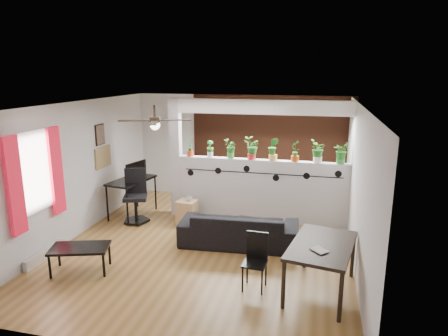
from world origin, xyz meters
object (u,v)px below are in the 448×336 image
sofa (239,229)px  coffee_table (80,249)px  potted_plant_4 (273,148)px  cup (189,199)px  potted_plant_0 (190,146)px  potted_plant_2 (231,148)px  dining_table (322,249)px  ceiling_fan (155,122)px  potted_plant_1 (210,148)px  potted_plant_3 (252,148)px  potted_plant_5 (295,150)px  office_chair (136,199)px  folding_chair (256,255)px  cube_shelf (187,212)px  potted_plant_6 (318,150)px  computer_desk (132,183)px  potted_plant_7 (341,152)px

sofa → coffee_table: bearing=31.5°
potted_plant_4 → cup: 2.06m
potted_plant_0 → potted_plant_4: bearing=0.0°
potted_plant_2 → dining_table: bearing=-53.8°
potted_plant_0 → dining_table: potted_plant_0 is taller
ceiling_fan → coffee_table: bearing=-128.4°
coffee_table → potted_plant_1: bearing=65.0°
potted_plant_0 → potted_plant_3: (1.35, 0.00, 0.03)m
potted_plant_5 → dining_table: 2.86m
potted_plant_4 → coffee_table: bearing=-132.9°
sofa → office_chair: size_ratio=1.84×
potted_plant_4 → folding_chair: (0.10, -2.73, -1.10)m
cube_shelf → sofa: bearing=-27.6°
potted_plant_1 → sofa: potted_plant_1 is taller
ceiling_fan → office_chair: ceiling_fan is taller
potted_plant_3 → sofa: 1.84m
potted_plant_5 → dining_table: (0.58, -2.65, -0.92)m
ceiling_fan → coffee_table: size_ratio=1.18×
potted_plant_2 → potted_plant_6: (1.81, 0.00, 0.03)m
dining_table → cup: bearing=141.5°
potted_plant_1 → office_chair: 1.93m
office_chair → coffee_table: office_chair is taller
potted_plant_2 → dining_table: size_ratio=0.27×
potted_plant_4 → potted_plant_5: potted_plant_4 is taller
cube_shelf → dining_table: dining_table is taller
potted_plant_3 → coffee_table: (-2.27, -2.93, -1.22)m
potted_plant_4 → sofa: size_ratio=0.23×
coffee_table → potted_plant_5: bearing=42.7°
potted_plant_5 → folding_chair: potted_plant_5 is taller
cup → computer_desk: bearing=174.0°
potted_plant_4 → potted_plant_6: 0.90m
potted_plant_3 → potted_plant_5: potted_plant_3 is taller
potted_plant_2 → potted_plant_6: size_ratio=0.86×
cup → potted_plant_2: bearing=31.6°
potted_plant_7 → coffee_table: potted_plant_7 is taller
potted_plant_5 → potted_plant_6: potted_plant_6 is taller
sofa → potted_plant_7: bearing=-147.7°
potted_plant_2 → dining_table: 3.40m
office_chair → potted_plant_4: bearing=13.5°
cube_shelf → coffee_table: cube_shelf is taller
potted_plant_0 → potted_plant_2: 0.90m
potted_plant_2 → potted_plant_6: 1.81m
potted_plant_0 → cup: 1.14m
potted_plant_1 → dining_table: (2.39, -2.65, -0.88)m
potted_plant_1 → potted_plant_2: bearing=-0.0°
potted_plant_3 → potted_plant_1: bearing=-180.0°
dining_table → office_chair: bearing=152.9°
potted_plant_7 → folding_chair: bearing=-114.7°
potted_plant_7 → dining_table: bearing=-96.9°
potted_plant_1 → cube_shelf: 1.44m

